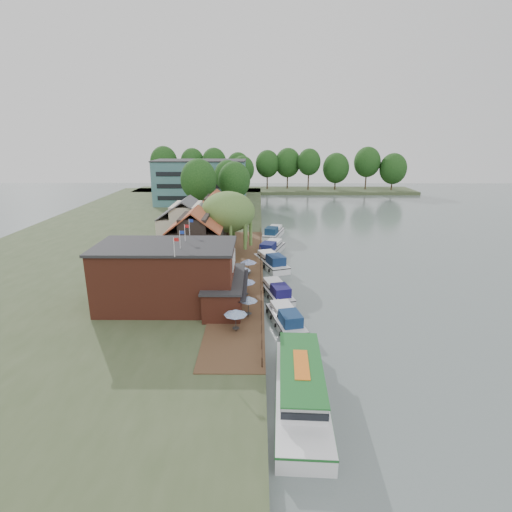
{
  "coord_description": "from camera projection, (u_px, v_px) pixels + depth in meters",
  "views": [
    {
      "loc": [
        -5.61,
        -43.5,
        19.88
      ],
      "look_at": [
        -6.0,
        12.0,
        3.0
      ],
      "focal_mm": 28.0,
      "sensor_mm": 36.0,
      "label": 1
    }
  ],
  "objects": [
    {
      "name": "cottage_b",
      "position": [
        187.0,
        223.0,
        68.92
      ],
      "size": [
        9.6,
        8.6,
        8.5
      ],
      "primitive_type": null,
      "color": "beige",
      "rests_on": "land_bank"
    },
    {
      "name": "willow",
      "position": [
        228.0,
        224.0,
        63.8
      ],
      "size": [
        8.6,
        8.6,
        10.43
      ],
      "primitive_type": null,
      "color": "#476B2D",
      "rests_on": "land_bank"
    },
    {
      "name": "tour_boat",
      "position": [
        301.0,
        386.0,
        30.37
      ],
      "size": [
        4.71,
        14.32,
        3.08
      ],
      "primitive_type": null,
      "rotation": [
        0.0,
        0.0,
        -0.05
      ],
      "color": "silver",
      "rests_on": "ground"
    },
    {
      "name": "cruiser_3",
      "position": [
        271.0,
        247.0,
        69.47
      ],
      "size": [
        6.13,
        10.33,
        2.38
      ],
      "primitive_type": null,
      "rotation": [
        0.0,
        0.0,
        -0.32
      ],
      "color": "silver",
      "rests_on": "ground"
    },
    {
      "name": "umbrella_4",
      "position": [
        242.0,
        275.0,
        52.27
      ],
      "size": [
        2.35,
        2.35,
        2.38
      ],
      "primitive_type": null,
      "color": "#1C4B9C",
      "rests_on": "quay_deck"
    },
    {
      "name": "umbrella_5",
      "position": [
        248.0,
        267.0,
        55.34
      ],
      "size": [
        2.28,
        2.28,
        2.38
      ],
      "primitive_type": null,
      "color": "navy",
      "rests_on": "quay_deck"
    },
    {
      "name": "bank_tree_0",
      "position": [
        199.0,
        192.0,
        86.82
      ],
      "size": [
        7.81,
        7.81,
        14.1
      ],
      "primitive_type": null,
      "color": "#143811",
      "rests_on": "land_bank"
    },
    {
      "name": "cruiser_4",
      "position": [
        274.0,
        231.0,
        80.73
      ],
      "size": [
        5.6,
        10.24,
        2.36
      ],
      "primitive_type": null,
      "rotation": [
        0.0,
        0.0,
        -0.27
      ],
      "color": "white",
      "rests_on": "ground"
    },
    {
      "name": "hotel_block",
      "position": [
        201.0,
        182.0,
        112.4
      ],
      "size": [
        25.4,
        12.4,
        12.3
      ],
      "primitive_type": null,
      "color": "#38666B",
      "rests_on": "land_bank"
    },
    {
      "name": "ground",
      "position": [
        306.0,
        310.0,
        47.36
      ],
      "size": [
        260.0,
        260.0,
        0.0
      ],
      "primitive_type": "plane",
      "color": "slate",
      "rests_on": "ground"
    },
    {
      "name": "quay_deck",
      "position": [
        242.0,
        273.0,
        56.68
      ],
      "size": [
        6.0,
        50.0,
        0.1
      ],
      "primitive_type": "cube",
      "color": "#47301E",
      "rests_on": "land_bank"
    },
    {
      "name": "cottage_a",
      "position": [
        196.0,
        238.0,
        59.33
      ],
      "size": [
        8.6,
        7.6,
        8.5
      ],
      "primitive_type": null,
      "color": "black",
      "rests_on": "land_bank"
    },
    {
      "name": "bank_tree_4",
      "position": [
        243.0,
        176.0,
        128.22
      ],
      "size": [
        7.5,
        7.5,
        12.6
      ],
      "primitive_type": null,
      "color": "#143811",
      "rests_on": "land_bank"
    },
    {
      "name": "cruiser_2",
      "position": [
        271.0,
        260.0,
        62.28
      ],
      "size": [
        6.41,
        10.49,
        2.43
      ],
      "primitive_type": null,
      "rotation": [
        0.0,
        0.0,
        0.34
      ],
      "color": "white",
      "rests_on": "ground"
    },
    {
      "name": "bank_tree_1",
      "position": [
        234.0,
        190.0,
        92.07
      ],
      "size": [
        7.36,
        7.36,
        13.16
      ],
      "primitive_type": null,
      "color": "#143811",
      "rests_on": "land_bank"
    },
    {
      "name": "quay_rail",
      "position": [
        261.0,
        269.0,
        57.01
      ],
      "size": [
        0.2,
        49.0,
        1.0
      ],
      "primitive_type": null,
      "color": "black",
      "rests_on": "land_bank"
    },
    {
      "name": "bank_tree_2",
      "position": [
        228.0,
        186.0,
        101.48
      ],
      "size": [
        6.82,
        6.82,
        12.93
      ],
      "primitive_type": null,
      "color": "#143811",
      "rests_on": "land_bank"
    },
    {
      "name": "cruiser_1",
      "position": [
        277.0,
        289.0,
        50.71
      ],
      "size": [
        5.13,
        9.43,
        2.14
      ],
      "primitive_type": null,
      "rotation": [
        0.0,
        0.0,
        0.26
      ],
      "color": "silver",
      "rests_on": "ground"
    },
    {
      "name": "umbrella_3",
      "position": [
        246.0,
        287.0,
        47.99
      ],
      "size": [
        2.38,
        2.38,
        2.38
      ],
      "primitive_type": null,
      "color": "#1C419B",
      "rests_on": "quay_deck"
    },
    {
      "name": "swan",
      "position": [
        309.0,
        347.0,
        38.56
      ],
      "size": [
        0.44,
        0.44,
        0.44
      ],
      "primitive_type": "sphere",
      "color": "white",
      "rests_on": "ground"
    },
    {
      "name": "pub",
      "position": [
        185.0,
        275.0,
        45.15
      ],
      "size": [
        20.0,
        11.0,
        7.3
      ],
      "primitive_type": null,
      "color": "maroon",
      "rests_on": "land_bank"
    },
    {
      "name": "umbrella_0",
      "position": [
        236.0,
        320.0,
        39.46
      ],
      "size": [
        2.35,
        2.35,
        2.38
      ],
      "primitive_type": null,
      "color": "navy",
      "rests_on": "quay_deck"
    },
    {
      "name": "umbrella_2",
      "position": [
        235.0,
        296.0,
        45.49
      ],
      "size": [
        2.41,
        2.41,
        2.38
      ],
      "primitive_type": null,
      "color": "navy",
      "rests_on": "quay_deck"
    },
    {
      "name": "bank_tree_3",
      "position": [
        222.0,
        180.0,
        121.49
      ],
      "size": [
        8.11,
        8.11,
        11.66
      ],
      "primitive_type": null,
      "color": "#143811",
      "rests_on": "land_bank"
    },
    {
      "name": "cruiser_0",
      "position": [
        286.0,
        316.0,
        43.21
      ],
      "size": [
        4.9,
        9.53,
        2.18
      ],
      "primitive_type": null,
      "rotation": [
        0.0,
        0.0,
        0.23
      ],
      "color": "silver",
      "rests_on": "ground"
    },
    {
      "name": "bank_tree_5",
      "position": [
        232.0,
        178.0,
        134.0
      ],
      "size": [
        6.03,
        6.03,
        10.15
      ],
      "primitive_type": null,
      "color": "#143811",
      "rests_on": "land_bank"
    },
    {
      "name": "umbrella_1",
      "position": [
        248.0,
        306.0,
        42.69
      ],
      "size": [
        1.99,
        1.99,
        2.38
      ],
      "primitive_type": null,
      "color": "navy",
      "rests_on": "quay_deck"
    },
    {
      "name": "land_bank",
      "position": [
        139.0,
        235.0,
        80.91
      ],
      "size": [
        50.0,
        140.0,
        1.0
      ],
      "primitive_type": "cube",
      "color": "#384728",
      "rests_on": "ground"
    },
    {
      "name": "cottage_c",
      "position": [
        216.0,
        213.0,
        77.5
      ],
      "size": [
        7.6,
        7.6,
        8.5
      ],
      "primitive_type": null,
      "color": "black",
      "rests_on": "land_bank"
    }
  ]
}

